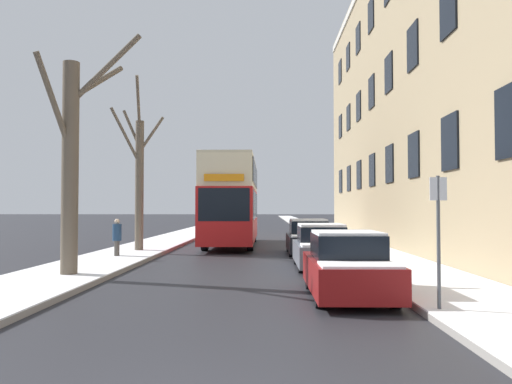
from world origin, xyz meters
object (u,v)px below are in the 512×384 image
parked_car_1 (321,248)px  pedestrian_left_sidewalk (117,237)px  bare_tree_left_1 (139,177)px  parked_car_0 (348,267)px  double_decker_bus (232,198)px  bare_tree_left_0 (72,158)px  parked_car_2 (308,238)px  street_sign_post (439,236)px

parked_car_1 → pedestrian_left_sidewalk: (-7.82, 2.66, 0.20)m
bare_tree_left_1 → parked_car_1: 9.73m
parked_car_0 → parked_car_1: 5.51m
double_decker_bus → pedestrian_left_sidewalk: (-4.08, -7.36, -1.72)m
double_decker_bus → parked_car_1: double_decker_bus is taller
parked_car_1 → bare_tree_left_1: bearing=145.1°
parked_car_0 → pedestrian_left_sidewalk: 11.31m
bare_tree_left_1 → parked_car_0: size_ratio=1.93×
double_decker_bus → parked_car_0: double_decker_bus is taller
bare_tree_left_0 → bare_tree_left_1: bare_tree_left_1 is taller
bare_tree_left_1 → double_decker_bus: bare_tree_left_1 is taller
bare_tree_left_1 → parked_car_2: (7.65, -0.12, -2.74)m
bare_tree_left_1 → parked_car_1: (7.65, -5.34, -2.76)m
bare_tree_left_0 → parked_car_1: size_ratio=1.80×
parked_car_2 → pedestrian_left_sidewalk: size_ratio=2.58×
bare_tree_left_1 → parked_car_1: bearing=-34.9°
bare_tree_left_0 → parked_car_0: bearing=-19.9°
bare_tree_left_1 → parked_car_0: bearing=-54.8°
parked_car_1 → pedestrian_left_sidewalk: size_ratio=2.49×
bare_tree_left_0 → pedestrian_left_sidewalk: bearing=93.3°
parked_car_0 → parked_car_2: (-0.00, 10.72, 0.02)m
parked_car_0 → parked_car_1: size_ratio=0.99×
parked_car_2 → street_sign_post: 12.91m
bare_tree_left_1 → street_sign_post: bare_tree_left_1 is taller
bare_tree_left_0 → double_decker_bus: 13.38m
street_sign_post → bare_tree_left_1: bearing=124.9°
bare_tree_left_0 → double_decker_bus: (3.76, 12.81, -0.87)m
bare_tree_left_0 → parked_car_1: bearing=20.5°
bare_tree_left_1 → double_decker_bus: 6.15m
bare_tree_left_0 → parked_car_2: bearing=46.9°
pedestrian_left_sidewalk → street_sign_post: 13.78m
bare_tree_left_1 → pedestrian_left_sidewalk: (-0.17, -2.68, -2.56)m
bare_tree_left_0 → parked_car_2: bare_tree_left_0 is taller
bare_tree_left_0 → street_sign_post: 10.28m
parked_car_0 → bare_tree_left_1: bearing=125.2°
double_decker_bus → street_sign_post: 18.37m
bare_tree_left_0 → street_sign_post: (8.87, -4.79, -1.96)m
parked_car_1 → parked_car_2: size_ratio=0.96×
parked_car_0 → parked_car_1: (-0.00, 5.51, -0.00)m
parked_car_0 → pedestrian_left_sidewalk: (-7.82, 8.17, 0.20)m
double_decker_bus → parked_car_2: double_decker_bus is taller
street_sign_post → bare_tree_left_0: bearing=151.6°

